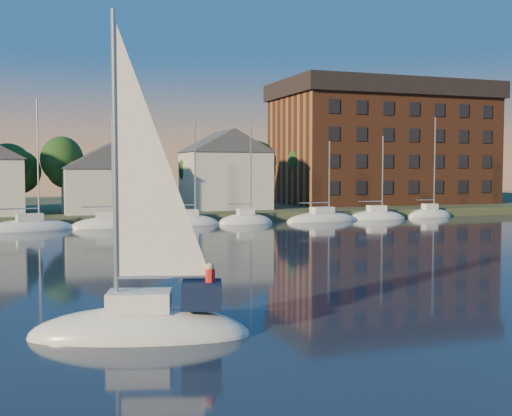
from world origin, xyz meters
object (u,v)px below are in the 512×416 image
condo_block (383,143)px  clubhouse_centre (113,176)px  clubhouse_east (225,169)px  hero_sailboat (143,322)px

condo_block → clubhouse_centre: bearing=-168.8°
clubhouse_centre → condo_block: 41.05m
clubhouse_centre → clubhouse_east: 14.17m
clubhouse_east → hero_sailboat: size_ratio=0.84×
clubhouse_east → hero_sailboat: bearing=-109.9°
condo_block → hero_sailboat: size_ratio=2.47×
clubhouse_centre → clubhouse_east: (14.00, 2.00, 0.87)m
condo_block → hero_sailboat: 75.94m
clubhouse_east → clubhouse_centre: bearing=-171.9°
clubhouse_centre → clubhouse_east: bearing=8.1°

